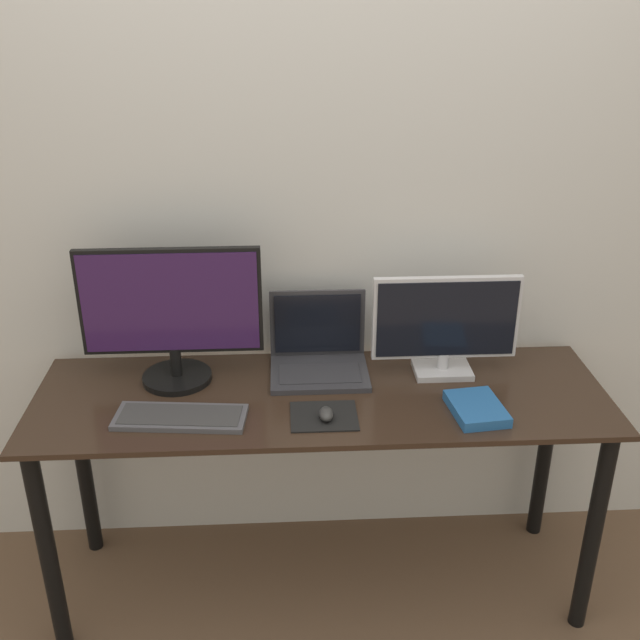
{
  "coord_description": "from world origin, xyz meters",
  "views": [
    {
      "loc": [
        -0.11,
        -1.74,
        1.98
      ],
      "look_at": [
        -0.0,
        0.34,
        1.01
      ],
      "focal_mm": 42.0,
      "sensor_mm": 36.0,
      "label": 1
    }
  ],
  "objects_px": {
    "laptop": "(317,352)",
    "monitor_left": "(172,314)",
    "mouse": "(326,414)",
    "book": "(477,409)",
    "keyboard": "(180,417)",
    "monitor_right": "(446,324)"
  },
  "relations": [
    {
      "from": "monitor_left",
      "to": "book",
      "type": "height_order",
      "value": "monitor_left"
    },
    {
      "from": "monitor_left",
      "to": "book",
      "type": "distance_m",
      "value": 0.98
    },
    {
      "from": "keyboard",
      "to": "mouse",
      "type": "bearing_deg",
      "value": -3.59
    },
    {
      "from": "monitor_left",
      "to": "laptop",
      "type": "distance_m",
      "value": 0.49
    },
    {
      "from": "monitor_left",
      "to": "keyboard",
      "type": "distance_m",
      "value": 0.34
    },
    {
      "from": "mouse",
      "to": "book",
      "type": "distance_m",
      "value": 0.45
    },
    {
      "from": "keyboard",
      "to": "monitor_right",
      "type": "bearing_deg",
      "value": 16.32
    },
    {
      "from": "monitor_left",
      "to": "monitor_right",
      "type": "xyz_separation_m",
      "value": [
        0.87,
        0.0,
        -0.06
      ]
    },
    {
      "from": "keyboard",
      "to": "laptop",
      "type": "bearing_deg",
      "value": 34.72
    },
    {
      "from": "laptop",
      "to": "keyboard",
      "type": "xyz_separation_m",
      "value": [
        -0.42,
        -0.29,
        -0.05
      ]
    },
    {
      "from": "mouse",
      "to": "book",
      "type": "bearing_deg",
      "value": 1.92
    },
    {
      "from": "laptop",
      "to": "monitor_left",
      "type": "bearing_deg",
      "value": -174.02
    },
    {
      "from": "laptop",
      "to": "book",
      "type": "height_order",
      "value": "laptop"
    },
    {
      "from": "monitor_right",
      "to": "laptop",
      "type": "bearing_deg",
      "value": 173.35
    },
    {
      "from": "monitor_right",
      "to": "keyboard",
      "type": "distance_m",
      "value": 0.88
    },
    {
      "from": "monitor_left",
      "to": "monitor_right",
      "type": "height_order",
      "value": "monitor_left"
    },
    {
      "from": "keyboard",
      "to": "mouse",
      "type": "distance_m",
      "value": 0.43
    },
    {
      "from": "monitor_left",
      "to": "laptop",
      "type": "xyz_separation_m",
      "value": [
        0.46,
        0.05,
        -0.17
      ]
    },
    {
      "from": "book",
      "to": "keyboard",
      "type": "bearing_deg",
      "value": 179.23
    },
    {
      "from": "monitor_right",
      "to": "mouse",
      "type": "distance_m",
      "value": 0.51
    },
    {
      "from": "monitor_right",
      "to": "laptop",
      "type": "relative_size",
      "value": 1.48
    },
    {
      "from": "mouse",
      "to": "keyboard",
      "type": "bearing_deg",
      "value": 176.41
    }
  ]
}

